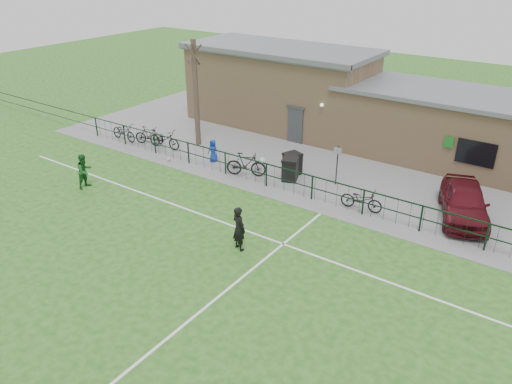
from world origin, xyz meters
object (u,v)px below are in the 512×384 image
Objects in this scene: wheelie_bin_left at (292,164)px; ball_ground at (169,159)px; wheelie_bin_right at (290,170)px; bicycle_e at (361,200)px; bare_tree at (196,94)px; bicycle_a at (124,132)px; bicycle_d at (246,164)px; outfield_player at (85,171)px; bicycle_b at (149,135)px; spectator_child at (213,151)px; bicycle_c at (164,139)px; sign_post at (337,165)px; car_maroon at (464,201)px.

wheelie_bin_left reaches higher than ball_ground.
bicycle_e is at bearing -31.96° from wheelie_bin_right.
bicycle_a is at bearing -153.37° from bare_tree.
bicycle_e is at bearing -115.00° from bicycle_d.
bare_tree reaches higher than outfield_player.
bare_tree reaches higher than wheelie_bin_left.
spectator_child is (4.76, 0.09, 0.08)m from bicycle_b.
bicycle_b is at bearing -73.90° from bicycle_a.
bicycle_a is at bearing 168.82° from ball_ground.
outfield_player is at bearing -179.44° from bicycle_c.
wheelie_bin_left is 0.52× the size of sign_post.
bare_tree is 3.74m from spectator_child.
spectator_child is (-2.56, 0.51, -0.00)m from bicycle_d.
wheelie_bin_left is 9.18m from bicycle_b.
outfield_player is (-0.55, -7.54, -2.17)m from bare_tree.
bicycle_c is at bearing 81.71° from bicycle_e.
spectator_child is at bearing -82.20° from bicycle_a.
bicycle_c is (-1.14, -1.62, -2.43)m from bare_tree.
wheelie_bin_right is at bearing -158.48° from sign_post.
bicycle_a is at bearing 82.14° from bicycle_b.
bare_tree is at bearing 97.95° from ball_ground.
outfield_player reaches higher than car_maroon.
outfield_player is at bearing 110.29° from bicycle_d.
car_maroon is (5.92, 0.09, -0.24)m from sign_post.
outfield_player is (3.53, -5.50, 0.29)m from bicycle_a.
wheelie_bin_left is 0.59× the size of bicycle_b.
ball_ground is at bearing -135.29° from bicycle_b.
bicycle_a is 1.12× the size of bicycle_b.
bicycle_b is (-2.33, -1.66, -2.45)m from bare_tree.
ball_ground is at bearing -138.02° from wheelie_bin_left.
bicycle_d is (-1.80, -1.51, 0.09)m from wheelie_bin_left.
car_maroon reaches higher than bicycle_d.
wheelie_bin_right is 0.87× the size of spectator_child.
spectator_child is at bearing -31.54° from outfield_player.
car_maroon reaches higher than bicycle_a.
bare_tree is at bearing 158.79° from car_maroon.
bicycle_b reaches higher than bicycle_a.
bare_tree is at bearing -9.23° from outfield_player.
sign_post is at bearing 16.03° from ball_ground.
bare_tree reaches higher than bicycle_d.
outfield_player is (1.78, -5.88, 0.28)m from bicycle_b.
bicycle_c reaches higher than bicycle_e.
bicycle_d is (-4.18, -1.66, -0.39)m from sign_post.
outfield_player is at bearing -94.14° from bare_tree.
ball_ground is (-6.38, -2.36, -0.43)m from wheelie_bin_left.
car_maroon is 16.29m from bicycle_c.
bicycle_b is 1.19m from bicycle_c.
bare_tree reaches higher than wheelie_bin_right.
bicycle_e is at bearing 2.25° from wheelie_bin_left.
car_maroon is at bearing -105.99° from bicycle_b.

